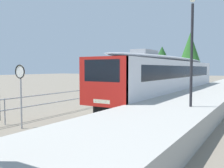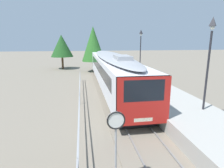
% 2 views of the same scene
% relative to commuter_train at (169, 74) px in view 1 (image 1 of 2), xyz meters
% --- Properties ---
extents(ground_plane, '(160.00, 160.00, 0.00)m').
position_rel_commuter_train_xyz_m(ground_plane, '(-3.00, -3.52, -2.15)').
color(ground_plane, slate).
extents(track_rails, '(3.20, 60.00, 0.14)m').
position_rel_commuter_train_xyz_m(track_rails, '(0.00, -3.52, -2.12)').
color(track_rails, slate).
rests_on(track_rails, ground).
extents(commuter_train, '(2.82, 20.92, 3.74)m').
position_rel_commuter_train_xyz_m(commuter_train, '(0.00, 0.00, 0.00)').
color(commuter_train, silver).
rests_on(commuter_train, track_rails).
extents(station_platform, '(3.90, 60.00, 0.90)m').
position_rel_commuter_train_xyz_m(station_platform, '(3.25, -3.52, -1.70)').
color(station_platform, '#A8A59E').
rests_on(station_platform, ground).
extents(platform_lamp_mid_platform, '(0.34, 0.34, 5.35)m').
position_rel_commuter_train_xyz_m(platform_lamp_mid_platform, '(4.14, -9.27, 2.47)').
color(platform_lamp_mid_platform, '#232328').
rests_on(platform_lamp_mid_platform, station_platform).
extents(speed_limit_sign, '(0.61, 0.10, 2.81)m').
position_rel_commuter_train_xyz_m(speed_limit_sign, '(-2.03, -13.61, -0.03)').
color(speed_limit_sign, '#9EA0A5').
rests_on(speed_limit_sign, ground).
extents(carpark_fence, '(0.06, 36.06, 1.25)m').
position_rel_commuter_train_xyz_m(carpark_fence, '(-3.30, -13.52, -1.24)').
color(carpark_fence, '#9EA0A5').
rests_on(carpark_fence, ground).
extents(tree_behind_carpark, '(3.65, 3.65, 7.16)m').
position_rel_commuter_train_xyz_m(tree_behind_carpark, '(-1.15, 11.48, 2.29)').
color(tree_behind_carpark, brown).
rests_on(tree_behind_carpark, ground).
extents(tree_behind_station_far, '(3.89, 3.89, 5.98)m').
position_rel_commuter_train_xyz_m(tree_behind_station_far, '(-6.42, 15.70, 1.91)').
color(tree_behind_station_far, brown).
rests_on(tree_behind_station_far, ground).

